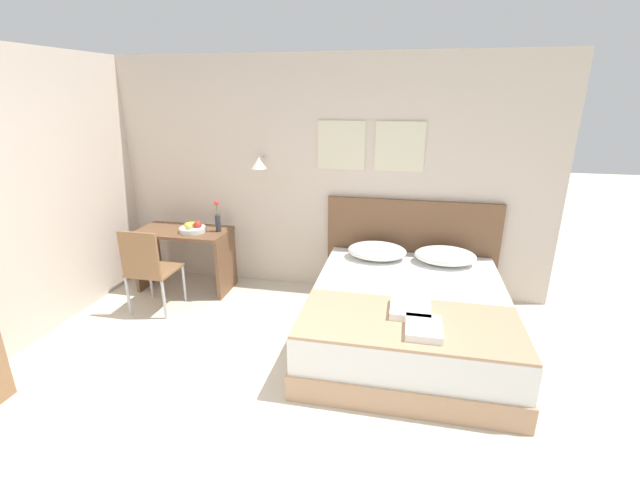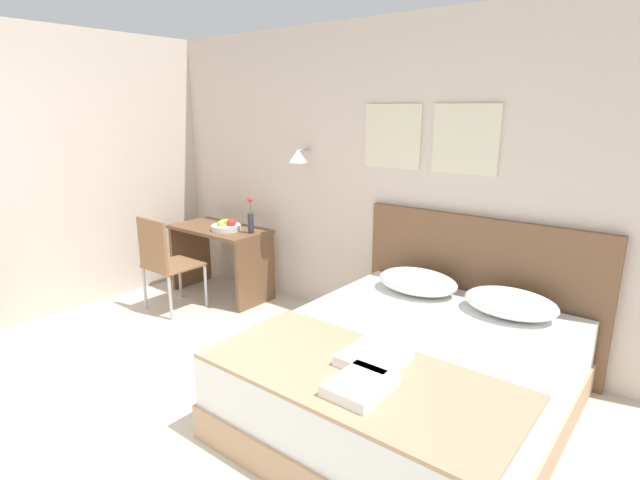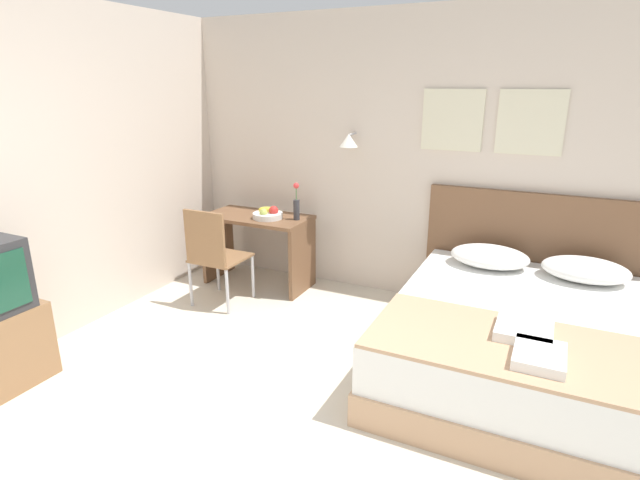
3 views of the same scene
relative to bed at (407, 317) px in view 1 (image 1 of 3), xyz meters
The scene contains 12 objects.
wall_back 1.93m from the bed, 136.24° to the left, with size 5.37×0.31×2.65m.
bed is the anchor object (origin of this frame).
headboard 1.09m from the bed, 90.00° to the left, with size 1.90×0.06×1.13m.
pillow_left 0.90m from the bed, 115.48° to the left, with size 0.63×0.45×0.17m.
pillow_right 0.90m from the bed, 64.52° to the left, with size 0.63×0.45×0.17m.
throw_blanket 0.66m from the bed, 90.00° to the right, with size 1.73×0.82×0.02m.
folded_towel_near_foot 0.56m from the bed, 88.99° to the right, with size 0.32×0.34×0.06m.
folded_towel_mid_bed 0.81m from the bed, 81.66° to the right, with size 0.27×0.34×0.06m.
desk 2.71m from the bed, 165.18° to the left, with size 1.06×0.55×0.73m.
desk_chair 2.69m from the bed, behind, with size 0.46×0.46×0.94m.
fruit_bowl 2.59m from the bed, 165.10° to the left, with size 0.30×0.30×0.13m.
flower_vase 2.37m from the bed, 161.52° to the left, with size 0.06×0.06×0.37m.
Camera 1 is at (1.09, -1.76, 2.25)m, focal length 24.00 mm.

